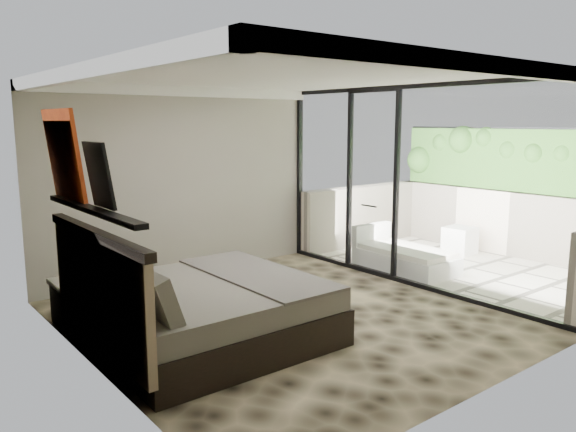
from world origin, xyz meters
TOP-DOWN VIEW (x-y plane):
  - floor at (0.00, 0.00)m, footprint 5.00×5.00m
  - ceiling at (0.00, 0.00)m, footprint 4.50×5.00m
  - back_wall at (0.00, 2.49)m, footprint 4.50×0.02m
  - left_wall at (-2.24, 0.00)m, footprint 0.02×5.00m
  - glass_wall at (2.25, 0.00)m, footprint 0.08×5.00m
  - terrace_slab at (3.75, 0.00)m, footprint 3.00×5.00m
  - parapet_far at (5.10, 0.00)m, footprint 0.30×5.00m
  - foliage_hedge at (5.10, 0.00)m, footprint 0.36×4.60m
  - picture_ledge at (-2.18, 0.10)m, footprint 0.12×2.20m
  - bed at (-1.17, -0.02)m, footprint 2.29×2.22m
  - nightstand at (-1.94, 1.33)m, footprint 0.59×0.59m
  - table_lamp at (-1.92, 1.30)m, footprint 0.33×0.33m
  - abstract_canvas at (-2.19, 0.78)m, footprint 0.13×0.90m
  - framed_print at (-2.14, -0.02)m, footprint 0.11×0.50m
  - ottoman at (4.45, 0.70)m, footprint 0.51×0.51m
  - lounger at (2.83, 0.62)m, footprint 0.85×1.63m

SIDE VIEW (x-z plane):
  - terrace_slab at x=3.75m, z-range -0.12..0.00m
  - floor at x=0.00m, z-range 0.00..0.00m
  - lounger at x=2.83m, z-range -0.12..0.51m
  - ottoman at x=4.45m, z-range 0.00..0.47m
  - nightstand at x=-1.94m, z-range 0.00..0.58m
  - bed at x=-1.17m, z-range -0.27..1.01m
  - parapet_far at x=5.10m, z-range 0.00..1.10m
  - table_lamp at x=-1.92m, z-range 0.60..1.20m
  - back_wall at x=0.00m, z-range 0.00..2.80m
  - left_wall at x=-2.24m, z-range 0.00..2.80m
  - glass_wall at x=2.25m, z-range 0.00..2.80m
  - picture_ledge at x=-2.18m, z-range 1.48..1.52m
  - foliage_hedge at x=5.10m, z-range 1.10..2.20m
  - framed_print at x=-2.14m, z-range 1.53..2.12m
  - abstract_canvas at x=-2.19m, z-range 1.53..2.42m
  - ceiling at x=0.00m, z-range 2.78..2.80m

